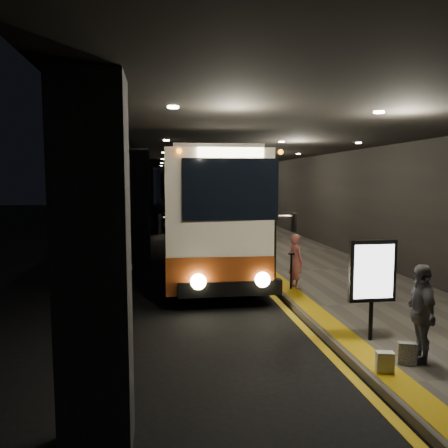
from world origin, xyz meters
TOP-DOWN VIEW (x-y plane):
  - ground at (0.00, 0.00)m, footprint 90.00×90.00m
  - lane_line_white at (-1.80, 5.00)m, footprint 0.12×50.00m
  - kerb_stripe_yellow at (2.35, 5.00)m, footprint 0.18×50.00m
  - sidewalk at (4.75, 5.00)m, footprint 4.50×50.00m
  - tactile_strip at (2.85, 5.00)m, footprint 0.50×50.00m
  - terminal_wall at (7.00, 5.00)m, footprint 0.10×50.00m
  - support_columns at (-1.50, 4.00)m, footprint 0.80×24.80m
  - canopy at (2.50, 5.00)m, footprint 9.00×50.00m
  - coach_main at (0.95, 3.44)m, footprint 3.13×12.90m
  - coach_second at (0.75, 19.14)m, footprint 3.39×12.92m
  - coach_third at (0.79, 30.08)m, footprint 3.24×12.32m
  - passenger_boarding at (3.08, -1.37)m, footprint 0.49×0.64m
  - passenger_waiting_grey at (3.61, -6.52)m, footprint 0.70×1.07m
  - bag_polka at (3.33, -6.61)m, footprint 0.33×0.22m
  - bag_plain at (2.80, -6.86)m, footprint 0.30×0.22m
  - info_sign at (3.25, -5.50)m, footprint 0.92×0.13m
  - stanchion_post at (2.90, -1.48)m, footprint 0.05×0.05m

SIDE VIEW (x-z plane):
  - ground at x=0.00m, z-range 0.00..0.00m
  - lane_line_white at x=-1.80m, z-range 0.00..0.01m
  - kerb_stripe_yellow at x=2.35m, z-range 0.00..0.01m
  - sidewalk at x=4.75m, z-range 0.00..0.15m
  - tactile_strip at x=2.85m, z-range 0.15..0.16m
  - bag_plain at x=2.80m, z-range 0.15..0.49m
  - bag_polka at x=3.33m, z-range 0.15..0.52m
  - stanchion_post at x=2.90m, z-range 0.15..1.16m
  - passenger_boarding at x=3.08m, z-range 0.15..1.70m
  - passenger_waiting_grey at x=3.61m, z-range 0.15..1.83m
  - info_sign at x=3.25m, z-range 0.49..2.44m
  - coach_third at x=0.79m, z-range -0.08..3.76m
  - coach_main at x=0.95m, z-range -0.08..3.92m
  - coach_second at x=0.75m, z-range -0.08..3.94m
  - support_columns at x=-1.50m, z-range 0.00..4.40m
  - terminal_wall at x=7.00m, z-range 0.00..6.00m
  - canopy at x=2.50m, z-range 4.40..4.80m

